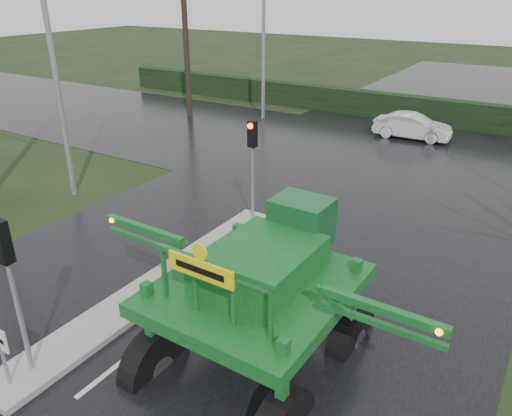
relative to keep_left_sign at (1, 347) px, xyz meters
The scene contains 12 objects.
ground 2.25m from the keep_left_sign, 49.10° to the left, with size 140.00×140.00×0.00m, color black.
road_main 11.62m from the keep_left_sign, 83.55° to the left, with size 14.00×80.00×0.02m, color black.
road_cross 17.58m from the keep_left_sign, 85.75° to the left, with size 80.00×12.00×0.02m, color black.
median_island 4.60m from the keep_left_sign, 90.00° to the left, with size 1.20×10.00×0.16m, color gray.
hedge_row 25.54m from the keep_left_sign, 87.08° to the left, with size 44.00×0.90×1.50m, color black.
keep_left_sign is the anchor object (origin of this frame).
traffic_signal_near 1.61m from the keep_left_sign, 90.00° to the left, with size 0.26×0.33×3.52m.
traffic_signal_mid 9.12m from the keep_left_sign, 90.00° to the left, with size 0.26×0.33×3.52m.
street_light_left_near 11.32m from the keep_left_sign, 132.59° to the left, with size 3.85×0.30×10.00m.
street_light_left_far 23.11m from the keep_left_sign, 107.78° to the left, with size 3.85×0.30×10.00m.
crop_sprayer 3.13m from the keep_left_sign, 48.28° to the left, with size 7.75×4.90×4.33m.
white_sedan 22.03m from the keep_left_sign, 85.79° to the left, with size 1.36×3.89×1.28m, color silver.
Camera 1 is at (6.87, -5.35, 7.38)m, focal length 35.00 mm.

